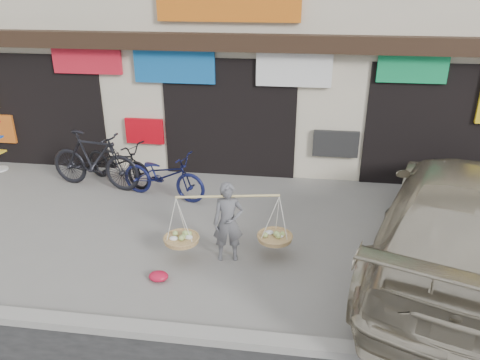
# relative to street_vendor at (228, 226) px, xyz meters

# --- Properties ---
(ground) EXTENTS (70.00, 70.00, 0.00)m
(ground) POSITION_rel_street_vendor_xyz_m (-0.55, 0.08, -0.62)
(ground) COLOR gray
(ground) RESTS_ON ground
(kerb) EXTENTS (70.00, 0.25, 0.12)m
(kerb) POSITION_rel_street_vendor_xyz_m (-0.55, -1.92, -0.56)
(kerb) COLOR gray
(kerb) RESTS_ON ground
(shophouse_block) EXTENTS (14.00, 6.32, 7.00)m
(shophouse_block) POSITION_rel_street_vendor_xyz_m (-0.55, 6.49, 2.83)
(shophouse_block) COLOR beige
(shophouse_block) RESTS_ON ground
(street_vendor) EXTENTS (2.06, 0.84, 1.36)m
(street_vendor) POSITION_rel_street_vendor_xyz_m (0.00, 0.00, 0.00)
(street_vendor) COLOR #5A5A5E
(street_vendor) RESTS_ON ground
(bike_0) EXTENTS (2.03, 1.42, 1.01)m
(bike_0) POSITION_rel_street_vendor_xyz_m (-2.96, 2.74, -0.11)
(bike_0) COLOR black
(bike_0) RESTS_ON ground
(bike_1) EXTENTS (2.22, 0.96, 1.29)m
(bike_1) POSITION_rel_street_vendor_xyz_m (-3.36, 2.43, 0.03)
(bike_1) COLOR black
(bike_1) RESTS_ON ground
(bike_2) EXTENTS (2.03, 1.11, 1.01)m
(bike_2) POSITION_rel_street_vendor_xyz_m (-1.73, 2.13, -0.11)
(bike_2) COLOR #10133A
(bike_2) RESTS_ON ground
(suv) EXTENTS (4.40, 6.60, 1.78)m
(suv) POSITION_rel_street_vendor_xyz_m (3.70, 0.16, 0.27)
(suv) COLOR #B4AA91
(suv) RESTS_ON ground
(red_bag) EXTENTS (0.31, 0.25, 0.14)m
(red_bag) POSITION_rel_street_vendor_xyz_m (-0.97, -0.76, -0.55)
(red_bag) COLOR #BB112F
(red_bag) RESTS_ON ground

